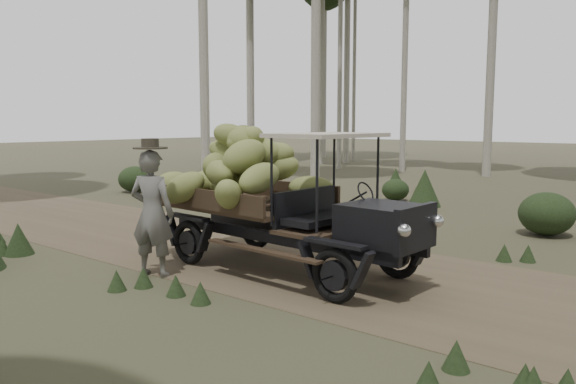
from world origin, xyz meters
TOP-DOWN VIEW (x-y plane):
  - ground at (0.00, 0.00)m, footprint 120.00×120.00m
  - dirt_track at (0.00, 0.00)m, footprint 70.00×4.00m
  - banana_truck at (-1.31, -0.52)m, footprint 4.89×2.37m
  - farmer at (-2.21, -1.99)m, footprint 0.82×0.69m
  - undergrowth at (0.04, -0.77)m, footprint 24.87×21.93m

SIDE VIEW (x-z plane):
  - ground at x=0.00m, z-range 0.00..0.00m
  - dirt_track at x=0.00m, z-range 0.00..0.01m
  - undergrowth at x=0.04m, z-range -0.17..1.19m
  - farmer at x=-2.21m, z-range -0.06..2.04m
  - banana_truck at x=-1.31m, z-range 0.19..2.57m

